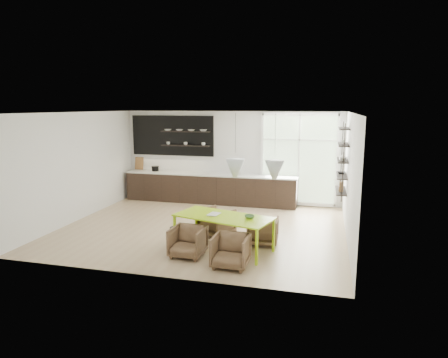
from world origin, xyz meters
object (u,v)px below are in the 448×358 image
dining_table (223,218)px  armchair_back_right (263,231)px  armchair_back_left (217,222)px  armchair_front_right (231,251)px  armchair_front_left (188,242)px  wire_stool (177,234)px

dining_table → armchair_back_right: (0.76, 0.59, -0.39)m
armchair_back_left → armchair_back_right: armchair_back_left is taller
armchair_back_left → armchair_back_right: size_ratio=1.07×
armchair_back_left → armchair_front_right: bearing=139.8°
armchair_front_left → armchair_front_right: size_ratio=0.99×
armchair_front_left → armchair_front_right: 1.03m
dining_table → armchair_back_right: bearing=53.2°
armchair_back_left → armchair_back_right: (1.18, -0.34, -0.02)m
armchair_front_right → dining_table: bearing=113.9°
dining_table → armchair_back_left: size_ratio=3.10×
armchair_back_right → wire_stool: bearing=16.7°
armchair_back_left → wire_stool: armchair_back_left is taller
dining_table → armchair_front_right: size_ratio=3.22×
dining_table → armchair_front_right: dining_table is taller
armchair_front_left → armchair_back_right: bearing=41.9°
dining_table → armchair_front_left: 0.91m
armchair_back_right → wire_stool: armchair_back_right is taller
armchair_back_right → armchair_front_right: (-0.40, -1.44, 0.01)m
wire_stool → dining_table: bearing=2.5°
dining_table → armchair_front_right: 1.00m
armchair_front_left → wire_stool: 0.66m
armchair_front_left → dining_table: bearing=44.0°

